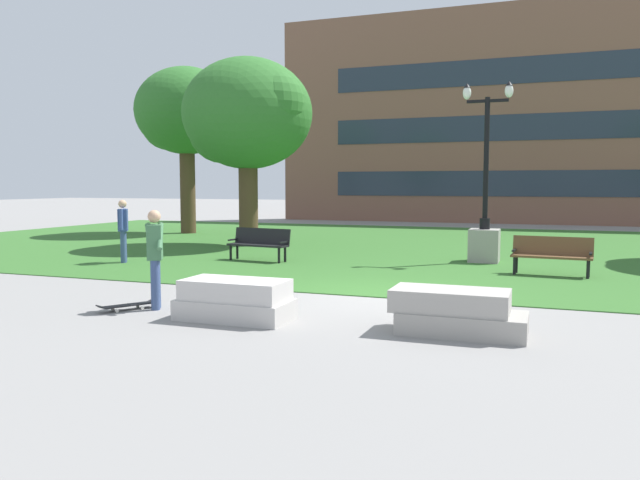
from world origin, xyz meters
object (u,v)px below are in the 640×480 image
at_px(lamp_post_left, 485,226).
at_px(person_bystander_near_lawn, 123,227).
at_px(park_bench_near_right, 552,253).
at_px(person_skateboarder, 155,253).
at_px(park_bench_near_left, 260,242).
at_px(skateboard, 127,305).
at_px(concrete_block_center, 235,300).
at_px(concrete_block_left, 457,313).

bearing_deg(lamp_post_left, person_bystander_near_lawn, -159.04).
bearing_deg(lamp_post_left, park_bench_near_right, -49.89).
bearing_deg(person_bystander_near_lawn, person_skateboarder, -47.85).
bearing_deg(park_bench_near_left, lamp_post_left, 17.70).
height_order(skateboard, park_bench_near_left, park_bench_near_left).
bearing_deg(lamp_post_left, concrete_block_center, -108.68).
bearing_deg(lamp_post_left, park_bench_near_left, -162.30).
relative_size(concrete_block_center, person_bystander_near_lawn, 1.05).
xyz_separation_m(park_bench_near_left, lamp_post_left, (5.93, 1.89, 0.47)).
height_order(concrete_block_left, person_skateboarder, person_skateboarder).
bearing_deg(lamp_post_left, skateboard, -119.85).
height_order(park_bench_near_right, lamp_post_left, lamp_post_left).
bearing_deg(concrete_block_left, person_skateboarder, 179.62).
xyz_separation_m(person_skateboarder, skateboard, (-0.39, -0.27, -0.88)).
xyz_separation_m(park_bench_near_left, park_bench_near_right, (7.67, -0.17, 0.00)).
bearing_deg(skateboard, concrete_block_center, -0.41).
xyz_separation_m(park_bench_near_right, person_bystander_near_lawn, (-10.98, -1.47, 0.44)).
height_order(person_skateboarder, skateboard, person_skateboarder).
distance_m(skateboard, park_bench_near_left, 7.02).
bearing_deg(skateboard, person_bystander_near_lawn, 128.13).
distance_m(park_bench_near_left, park_bench_near_right, 7.67).
relative_size(concrete_block_center, lamp_post_left, 0.37).
height_order(concrete_block_center, concrete_block_left, same).
bearing_deg(concrete_block_left, concrete_block_center, -175.81).
relative_size(concrete_block_left, person_bystander_near_lawn, 1.11).
bearing_deg(person_skateboarder, concrete_block_center, -9.61).
bearing_deg(skateboard, park_bench_near_right, 44.84).
bearing_deg(concrete_block_center, lamp_post_left, 71.32).
xyz_separation_m(park_bench_near_left, person_bystander_near_lawn, (-3.31, -1.65, 0.44)).
bearing_deg(person_bystander_near_lawn, concrete_block_center, -40.42).
bearing_deg(lamp_post_left, concrete_block_left, -87.02).
bearing_deg(park_bench_near_left, person_skateboarder, -79.46).
bearing_deg(person_bystander_near_lawn, park_bench_near_left, 26.45).
xyz_separation_m(concrete_block_center, person_skateboarder, (-1.69, 0.29, 0.66)).
distance_m(concrete_block_left, skateboard, 5.53).
xyz_separation_m(concrete_block_center, lamp_post_left, (2.99, 8.86, 0.71)).
height_order(park_bench_near_left, park_bench_near_right, same).
distance_m(lamp_post_left, person_bystander_near_lawn, 9.89).
distance_m(park_bench_near_right, person_bystander_near_lawn, 11.09).
xyz_separation_m(concrete_block_left, park_bench_near_left, (-6.38, 6.72, 0.23)).
distance_m(concrete_block_center, park_bench_near_right, 8.28).
height_order(concrete_block_center, skateboard, concrete_block_center).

